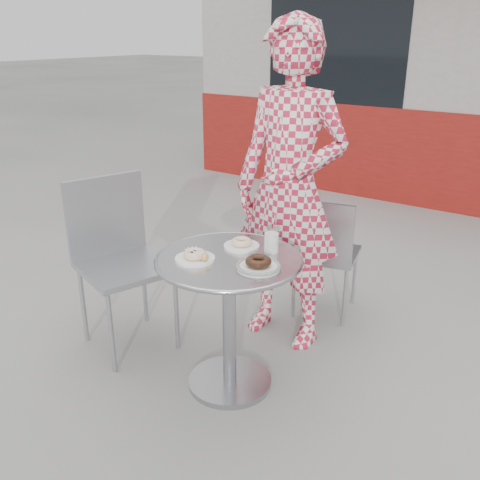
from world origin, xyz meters
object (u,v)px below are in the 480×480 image
Objects in this scene: plate_near at (195,256)px; plate_checker at (258,265)px; milk_cup at (271,241)px; chair_far at (325,277)px; seated_person at (290,190)px; bistro_table at (229,291)px; chair_left at (127,298)px; plate_far at (242,244)px.

plate_checker reaches higher than plate_near.
chair_far is at bearing 95.85° from milk_cup.
seated_person is at bearing 109.17° from milk_cup.
bistro_table is 3.47× the size of plate_checker.
milk_cup reaches higher than plate_near.
bistro_table is 0.25m from plate_near.
chair_far is at bearing 97.71° from plate_checker.
chair_left is at bearing 170.63° from plate_near.
seated_person is at bearing 82.84° from plate_near.
plate_far is at bearing 100.05° from bistro_table.
milk_cup reaches higher than bistro_table.
seated_person reaches higher than bistro_table.
chair_far is at bearing 87.41° from bistro_table.
plate_checker is at bearing 84.77° from chair_far.
bistro_table is 0.27m from plate_checker.
chair_left reaches higher than plate_far.
plate_near is at bearing -108.37° from plate_far.
plate_far is at bearing -89.84° from seated_person.
chair_left is 0.76m from plate_near.
milk_cup is at bearing 53.92° from bistro_table.
seated_person reaches higher than plate_near.
chair_left is 1.12m from seated_person.
milk_cup is at bearing 11.75° from plate_far.
plate_far is (0.70, 0.16, 0.44)m from chair_left.
milk_cup is at bearing 50.44° from plate_near.
chair_left reaches higher than milk_cup.
plate_far is 0.94× the size of plate_near.
bistro_table is at bearing -87.28° from seated_person.
chair_far is at bearing -18.44° from chair_left.
seated_person reaches higher than plate_checker.
chair_left is 5.15× the size of plate_near.
milk_cup is (0.16, 0.03, 0.04)m from plate_far.
seated_person is at bearing 107.91° from plate_checker.
chair_far is 0.44× the size of seated_person.
milk_cup is (0.08, -0.82, 0.54)m from chair_far.
chair_far is 1.27m from chair_left.
plate_far is at bearing -58.42° from chair_left.
seated_person is 10.26× the size of plate_far.
chair_left is (-0.72, -0.01, -0.25)m from bistro_table.
chair_far is 0.78m from seated_person.
plate_checker is at bearing -6.96° from bistro_table.
chair_left is 0.53× the size of seated_person.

